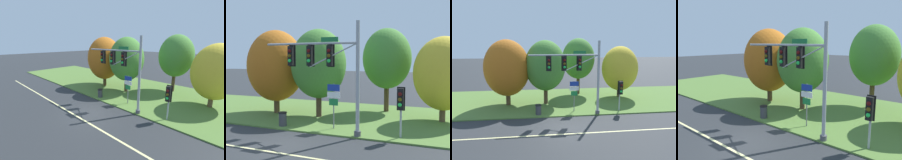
% 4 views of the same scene
% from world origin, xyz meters
% --- Properties ---
extents(ground_plane, '(160.00, 160.00, 0.00)m').
position_xyz_m(ground_plane, '(0.00, 0.00, 0.00)').
color(ground_plane, '#282B2D').
extents(lane_stripe, '(36.00, 0.16, 0.01)m').
position_xyz_m(lane_stripe, '(0.00, -1.20, 0.00)').
color(lane_stripe, beige).
rests_on(lane_stripe, ground).
extents(grass_verge, '(48.00, 11.50, 0.10)m').
position_xyz_m(grass_verge, '(0.00, 8.25, 0.05)').
color(grass_verge, '#517533').
rests_on(grass_verge, ground).
extents(traffic_signal_mast, '(6.36, 0.49, 6.62)m').
position_xyz_m(traffic_signal_mast, '(1.46, 2.76, 4.23)').
color(traffic_signal_mast, '#9EA0A5').
rests_on(traffic_signal_mast, grass_verge).
extents(pedestrian_signal_near_kerb, '(0.46, 0.55, 2.90)m').
position_xyz_m(pedestrian_signal_near_kerb, '(5.76, 3.30, 2.17)').
color(pedestrian_signal_near_kerb, '#9EA0A5').
rests_on(pedestrian_signal_near_kerb, grass_verge).
extents(route_sign_post, '(0.88, 0.08, 2.90)m').
position_xyz_m(route_sign_post, '(1.42, 3.86, 2.01)').
color(route_sign_post, slate).
rests_on(route_sign_post, grass_verge).
extents(tree_nearest_road, '(4.65, 4.65, 6.78)m').
position_xyz_m(tree_nearest_road, '(-5.06, 6.87, 3.97)').
color(tree_nearest_road, '#4C3823').
rests_on(tree_nearest_road, grass_verge).
extents(tree_left_of_mast, '(4.22, 4.22, 6.72)m').
position_xyz_m(tree_left_of_mast, '(-1.14, 6.82, 4.16)').
color(tree_left_of_mast, '#4C3823').
rests_on(tree_left_of_mast, grass_verge).
extents(tree_behind_signpost, '(4.05, 4.05, 7.00)m').
position_xyz_m(tree_behind_signpost, '(3.19, 10.93, 4.55)').
color(tree_behind_signpost, '#4C3823').
rests_on(tree_behind_signpost, grass_verge).
extents(tree_mid_verge, '(4.20, 4.20, 6.05)m').
position_xyz_m(tree_mid_verge, '(7.75, 8.71, 3.52)').
color(tree_mid_verge, brown).
rests_on(tree_mid_verge, grass_verge).
extents(trash_bin, '(0.56, 0.56, 0.93)m').
position_xyz_m(trash_bin, '(-1.98, 3.17, 0.57)').
color(trash_bin, '#38383D').
rests_on(trash_bin, grass_verge).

